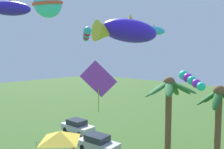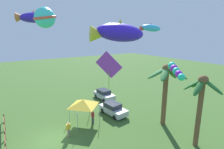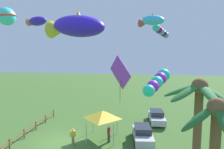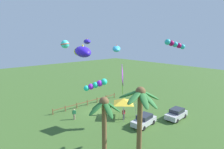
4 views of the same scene
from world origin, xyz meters
The scene contains 16 objects.
ground_plane centered at (0.00, 0.00, 0.00)m, with size 120.00×120.00×0.00m, color #3D6028.
palm_tree_0 centered at (3.79, 11.35, 5.23)m, with size 4.48×4.32×6.92m.
palm_tree_1 centered at (8.00, 10.83, 4.76)m, with size 3.19×3.18×6.64m.
rail_fence centered at (-0.26, -3.80, 0.58)m, with size 13.03×0.12×0.95m.
parked_car_0 centered at (-6.60, 9.70, 0.75)m, with size 3.98×1.89×1.51m.
parked_car_1 centered at (-1.33, 7.92, 0.75)m, with size 4.06×2.12×1.51m.
spectator_0 centered at (0.36, 1.53, 0.81)m, with size 0.32×0.54×1.59m.
spectator_2 centered at (-0.70, 4.72, 0.81)m, with size 0.55×0.26×1.59m.
festival_tent centered at (-1.39, 3.97, 2.47)m, with size 2.86×2.86×2.85m.
kite_tube_0 centered at (7.00, 8.44, 7.13)m, with size 2.14×1.41×1.15m.
kite_ball_1 centered at (5.18, -0.85, 10.81)m, with size 1.53×1.53×1.12m.
kite_diamond_2 centered at (0.87, 5.95, 6.88)m, with size 2.12×1.98×3.97m.
kite_fish_3 centered at (4.11, 8.22, 10.51)m, with size 1.79×1.86×0.85m.
kite_fish_4 centered at (1.52, -0.93, 11.12)m, with size 1.75×2.34×0.90m.
kite_fish_5 centered at (5.46, 3.76, 10.05)m, with size 2.67×4.11×1.67m.
kite_tube_6 centered at (-4.84, 9.70, 10.85)m, with size 2.39×1.92×1.33m.
Camera 3 is at (16.31, 7.57, 8.48)m, focal length 30.18 mm.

